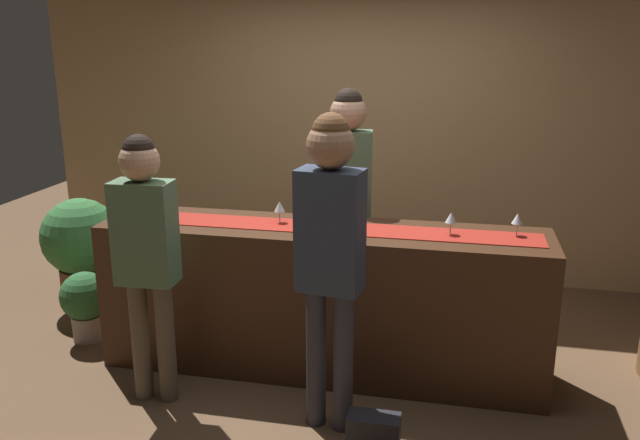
# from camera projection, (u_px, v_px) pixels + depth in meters

# --- Properties ---
(ground_plane) EXTENTS (10.00, 10.00, 0.00)m
(ground_plane) POSITION_uv_depth(u_px,v_px,m) (321.00, 366.00, 4.35)
(ground_plane) COLOR brown
(back_wall) EXTENTS (6.00, 0.12, 2.90)m
(back_wall) POSITION_uv_depth(u_px,v_px,m) (366.00, 116.00, 5.74)
(back_wall) COLOR tan
(back_wall) RESTS_ON ground
(bar_counter) EXTENTS (2.85, 0.60, 0.97)m
(bar_counter) POSITION_uv_depth(u_px,v_px,m) (321.00, 299.00, 4.22)
(bar_counter) COLOR #3D2314
(bar_counter) RESTS_ON ground
(counter_runner_cloth) EXTENTS (2.71, 0.28, 0.01)m
(counter_runner_cloth) POSITION_uv_depth(u_px,v_px,m) (321.00, 227.00, 4.09)
(counter_runner_cloth) COLOR maroon
(counter_runner_cloth) RESTS_ON bar_counter
(wine_bottle_green) EXTENTS (0.07, 0.07, 0.30)m
(wine_bottle_green) POSITION_uv_depth(u_px,v_px,m) (320.00, 206.00, 4.15)
(wine_bottle_green) COLOR #194723
(wine_bottle_green) RESTS_ON bar_counter
(wine_bottle_clear) EXTENTS (0.07, 0.07, 0.30)m
(wine_bottle_clear) POSITION_uv_depth(u_px,v_px,m) (348.00, 210.00, 4.05)
(wine_bottle_clear) COLOR #B2C6C1
(wine_bottle_clear) RESTS_ON bar_counter
(wine_glass_near_customer) EXTENTS (0.07, 0.07, 0.14)m
(wine_glass_near_customer) POSITION_uv_depth(u_px,v_px,m) (451.00, 218.00, 3.91)
(wine_glass_near_customer) COLOR silver
(wine_glass_near_customer) RESTS_ON bar_counter
(wine_glass_mid_counter) EXTENTS (0.07, 0.07, 0.14)m
(wine_glass_mid_counter) POSITION_uv_depth(u_px,v_px,m) (517.00, 219.00, 3.88)
(wine_glass_mid_counter) COLOR silver
(wine_glass_mid_counter) RESTS_ON bar_counter
(wine_glass_far_end) EXTENTS (0.07, 0.07, 0.14)m
(wine_glass_far_end) POSITION_uv_depth(u_px,v_px,m) (279.00, 207.00, 4.16)
(wine_glass_far_end) COLOR silver
(wine_glass_far_end) RESTS_ON bar_counter
(bartender) EXTENTS (0.36, 0.25, 1.80)m
(bartender) POSITION_uv_depth(u_px,v_px,m) (347.00, 184.00, 4.58)
(bartender) COLOR #26262B
(bartender) RESTS_ON ground
(customer_sipping) EXTENTS (0.36, 0.25, 1.78)m
(customer_sipping) POSITION_uv_depth(u_px,v_px,m) (330.00, 240.00, 3.40)
(customer_sipping) COLOR #33333D
(customer_sipping) RESTS_ON ground
(customer_browsing) EXTENTS (0.35, 0.23, 1.62)m
(customer_browsing) POSITION_uv_depth(u_px,v_px,m) (146.00, 243.00, 3.71)
(customer_browsing) COLOR brown
(customer_browsing) RESTS_ON ground
(potted_plant_tall) EXTENTS (0.62, 0.62, 0.90)m
(potted_plant_tall) POSITION_uv_depth(u_px,v_px,m) (81.00, 245.00, 5.20)
(potted_plant_tall) COLOR brown
(potted_plant_tall) RESTS_ON ground
(potted_plant_small) EXTENTS (0.35, 0.35, 0.51)m
(potted_plant_small) POSITION_uv_depth(u_px,v_px,m) (85.00, 301.00, 4.67)
(potted_plant_small) COLOR #9E9389
(potted_plant_small) RESTS_ON ground
(handbag) EXTENTS (0.28, 0.14, 0.22)m
(handbag) POSITION_uv_depth(u_px,v_px,m) (373.00, 434.00, 3.43)
(handbag) COLOR black
(handbag) RESTS_ON ground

